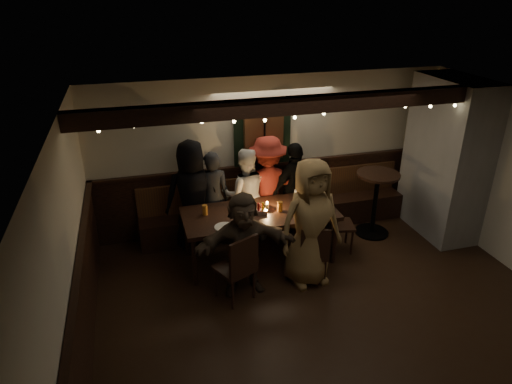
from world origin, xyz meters
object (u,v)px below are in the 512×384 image
object	(u,v)px
chair_end	(334,220)
person_b	(213,197)
person_a	(193,195)
person_d	(267,187)
person_c	(245,195)
chair_near_right	(314,251)
person_e	(295,188)
chair_near_left	(239,265)
person_g	(310,223)
high_top	(376,196)
person_f	(243,244)
dining_table	(260,216)

from	to	relation	value
chair_end	person_b	size ratio (longest dim) A/B	0.61
person_a	person_d	world-z (taller)	person_a
chair_end	person_c	size ratio (longest dim) A/B	0.60
chair_near_right	person_e	bearing A→B (deg)	80.71
person_c	person_b	bearing A→B (deg)	5.04
person_a	person_d	size ratio (longest dim) A/B	1.03
chair_near_left	person_g	bearing A→B (deg)	10.30
person_a	person_b	distance (m)	0.34
high_top	person_c	xyz separation A→B (m)	(-2.11, 0.46, 0.09)
chair_end	person_g	bearing A→B (deg)	-136.13
chair_near_left	chair_end	xyz separation A→B (m)	(1.75, 0.86, -0.03)
high_top	chair_end	bearing A→B (deg)	-161.34
person_a	person_b	world-z (taller)	person_a
person_e	person_g	distance (m)	1.45
high_top	person_c	bearing A→B (deg)	167.66
person_c	person_d	xyz separation A→B (m)	(0.39, 0.05, 0.07)
person_e	person_d	bearing A→B (deg)	-29.19
person_d	person_c	bearing A→B (deg)	6.19
high_top	person_e	size ratio (longest dim) A/B	0.70
chair_end	person_a	world-z (taller)	person_a
person_c	high_top	bearing A→B (deg)	177.63
chair_near_left	person_c	size ratio (longest dim) A/B	0.63
chair_near_left	chair_near_right	world-z (taller)	chair_near_left
person_c	person_e	bearing A→B (deg)	-170.71
chair_near_right	person_d	world-z (taller)	person_d
person_a	high_top	bearing A→B (deg)	169.18
chair_near_right	person_g	world-z (taller)	person_g
chair_near_left	person_c	bearing A→B (deg)	72.61
person_b	person_e	world-z (taller)	person_e
high_top	person_b	distance (m)	2.69
person_d	person_f	bearing A→B (deg)	60.82
person_d	person_e	distance (m)	0.47
chair_end	person_g	size ratio (longest dim) A/B	0.51
high_top	person_b	xyz separation A→B (m)	(-2.64, 0.51, 0.08)
person_c	person_f	world-z (taller)	person_c
person_a	person_g	world-z (taller)	person_g
chair_end	person_d	xyz separation A→B (m)	(-0.85, 0.80, 0.32)
person_b	person_d	xyz separation A→B (m)	(0.92, 0.00, 0.08)
person_d	person_g	size ratio (longest dim) A/B	0.92
chair_near_left	person_b	xyz separation A→B (m)	(-0.02, 1.66, 0.22)
chair_near_left	chair_end	bearing A→B (deg)	26.15
person_b	person_d	size ratio (longest dim) A/B	0.91
person_a	person_e	bearing A→B (deg)	177.88
person_b	person_g	xyz separation A→B (m)	(1.08, -1.47, 0.15)
chair_end	person_a	distance (m)	2.25
person_d	dining_table	bearing A→B (deg)	64.02
person_f	chair_near_left	bearing A→B (deg)	-118.59
dining_table	person_a	size ratio (longest dim) A/B	1.29
chair_end	person_e	world-z (taller)	person_e
person_c	person_g	size ratio (longest dim) A/B	0.85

